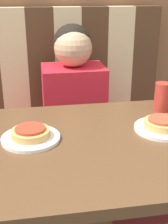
{
  "coord_description": "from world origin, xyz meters",
  "views": [
    {
      "loc": [
        -0.21,
        -0.91,
        1.26
      ],
      "look_at": [
        0.0,
        0.34,
        0.74
      ],
      "focal_mm": 50.0,
      "sensor_mm": 36.0,
      "label": 1
    }
  ],
  "objects": [
    {
      "name": "plate_right",
      "position": [
        0.23,
        0.04,
        0.79
      ],
      "size": [
        0.2,
        0.2,
        0.01
      ],
      "color": "white",
      "rests_on": "dining_table"
    },
    {
      "name": "pizza_left",
      "position": [
        -0.23,
        0.04,
        0.81
      ],
      "size": [
        0.13,
        0.13,
        0.03
      ],
      "color": "tan",
      "rests_on": "plate_left"
    },
    {
      "name": "drinking_cup",
      "position": [
        0.3,
        0.22,
        0.84
      ],
      "size": [
        0.06,
        0.06,
        0.12
      ],
      "color": "#B23328",
      "rests_on": "dining_table"
    },
    {
      "name": "booth_backrest",
      "position": [
        0.0,
        0.93,
        0.81
      ],
      "size": [
        1.1,
        0.08,
        0.68
      ],
      "color": "#4C331E",
      "rests_on": "booth_seat"
    },
    {
      "name": "pizza_right",
      "position": [
        0.23,
        0.04,
        0.81
      ],
      "size": [
        0.13,
        0.13,
        0.03
      ],
      "color": "tan",
      "rests_on": "plate_right"
    },
    {
      "name": "plate_left",
      "position": [
        -0.23,
        0.04,
        0.79
      ],
      "size": [
        0.2,
        0.2,
        0.01
      ],
      "color": "white",
      "rests_on": "dining_table"
    },
    {
      "name": "dining_table",
      "position": [
        0.0,
        0.0,
        0.66
      ],
      "size": [
        0.92,
        0.69,
        0.78
      ],
      "color": "brown",
      "rests_on": "ground_plane"
    },
    {
      "name": "booth_seat",
      "position": [
        0.0,
        0.68,
        0.24
      ],
      "size": [
        1.1,
        0.57,
        0.47
      ],
      "color": "#5B1919",
      "rests_on": "ground_plane"
    },
    {
      "name": "person",
      "position": [
        0.0,
        0.69,
        0.77
      ],
      "size": [
        0.33,
        0.25,
        0.61
      ],
      "color": "red",
      "rests_on": "booth_seat"
    }
  ]
}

